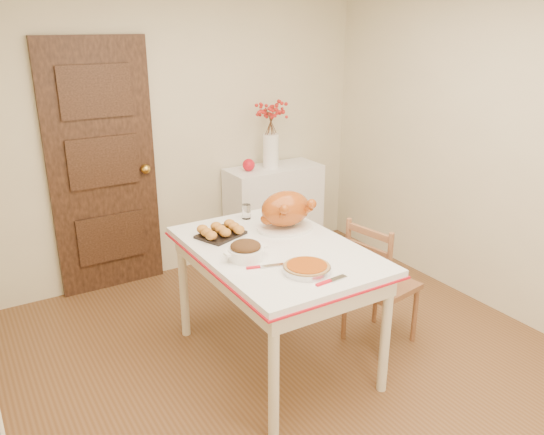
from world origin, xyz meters
TOP-DOWN VIEW (x-y plane):
  - floor at (0.00, 0.00)m, footprint 3.50×4.00m
  - wall_back at (0.00, 2.00)m, footprint 3.50×0.00m
  - wall_right at (1.75, 0.00)m, footprint 0.00×4.00m
  - door_back at (-0.70, 1.97)m, footprint 0.85×0.06m
  - sideboard at (0.80, 1.78)m, footprint 0.89×0.39m
  - kitchen_table at (-0.10, 0.29)m, footprint 0.94×1.38m
  - chair_oak at (0.66, 0.12)m, footprint 0.47×0.47m
  - berry_vase at (0.77, 1.78)m, footprint 0.33×0.33m
  - apple at (0.54, 1.78)m, footprint 0.11×0.11m
  - turkey_platter at (0.13, 0.53)m, footprint 0.46×0.40m
  - pumpkin_pie at (-0.14, -0.10)m, footprint 0.35×0.35m
  - stuffing_dish at (-0.34, 0.24)m, footprint 0.31×0.27m
  - rolls_tray at (-0.31, 0.64)m, footprint 0.34×0.31m
  - pie_server at (-0.09, -0.26)m, footprint 0.21×0.08m
  - carving_knife at (-0.30, 0.08)m, footprint 0.23×0.11m
  - drinking_glass at (-0.01, 0.84)m, footprint 0.07×0.07m
  - shaker_pair at (0.22, 0.83)m, footprint 0.09×0.06m

SIDE VIEW (x-z plane):
  - floor at x=0.00m, z-range 0.00..0.00m
  - kitchen_table at x=-0.10m, z-range 0.00..0.83m
  - sideboard at x=0.80m, z-range 0.00..0.89m
  - chair_oak at x=0.66m, z-range 0.00..0.92m
  - pie_server at x=-0.09m, z-range 0.83..0.84m
  - carving_knife at x=-0.30m, z-range 0.83..0.84m
  - pumpkin_pie at x=-0.14m, z-range 0.83..0.88m
  - rolls_tray at x=-0.31m, z-range 0.83..0.90m
  - shaker_pair at x=0.22m, z-range 0.83..0.91m
  - stuffing_dish at x=-0.34m, z-range 0.83..0.93m
  - drinking_glass at x=-0.01m, z-range 0.83..0.93m
  - apple at x=0.54m, z-range 0.89..1.00m
  - turkey_platter at x=0.13m, z-range 0.83..1.09m
  - door_back at x=-0.70m, z-range 0.00..2.06m
  - berry_vase at x=0.77m, z-range 0.89..1.53m
  - wall_back at x=0.00m, z-range 0.00..2.50m
  - wall_right at x=1.75m, z-range 0.00..2.50m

